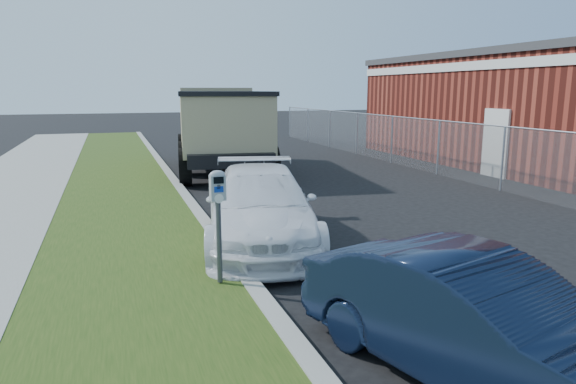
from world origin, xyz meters
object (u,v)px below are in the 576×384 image
object	(u,v)px
white_wagon	(259,206)
navy_sedan	(475,321)
dump_truck	(220,124)
parking_meter	(218,202)

from	to	relation	value
white_wagon	navy_sedan	world-z (taller)	white_wagon
navy_sedan	white_wagon	bearing A→B (deg)	80.60
white_wagon	dump_truck	size ratio (longest dim) A/B	0.62
white_wagon	dump_truck	bearing A→B (deg)	95.27
white_wagon	navy_sedan	xyz separation A→B (m)	(0.66, -5.18, -0.06)
navy_sedan	dump_truck	xyz separation A→B (m)	(0.51, 14.17, 1.00)
navy_sedan	parking_meter	bearing A→B (deg)	104.77
parking_meter	navy_sedan	bearing A→B (deg)	-60.10
parking_meter	dump_truck	distance (m)	11.41
parking_meter	navy_sedan	xyz separation A→B (m)	(1.85, -3.02, -0.67)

